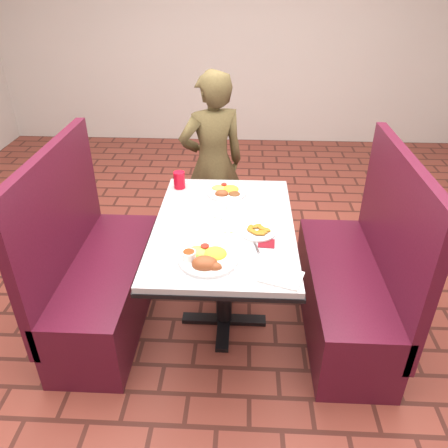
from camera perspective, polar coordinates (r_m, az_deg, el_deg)
The scene contains 14 objects.
dining_table at distance 2.56m, azimuth 0.00°, elevation -1.85°, with size 0.81×1.21×0.75m.
booth_bench_left at distance 2.89m, azimuth -16.11°, elevation -6.77°, with size 0.47×1.20×1.17m.
booth_bench_right at distance 2.83m, azimuth 16.50°, elevation -7.74°, with size 0.47×1.20×1.17m.
diner_person at distance 3.39m, azimuth -1.50°, elevation 7.79°, with size 0.52×0.34×1.42m, color brown.
near_dinner_plate at distance 2.18m, azimuth -2.27°, elevation -4.22°, with size 0.30×0.30×0.09m.
far_dinner_plate at distance 2.85m, azimuth 0.33°, elevation 4.47°, with size 0.26×0.26×0.07m.
plantain_plate at distance 2.43m, azimuth 4.42°, elevation -0.96°, with size 0.20×0.20×0.03m.
maroon_napkin at distance 2.35m, azimuth 5.55°, elevation -2.54°, with size 0.09×0.09×0.00m, color maroon.
spoon_utensil at distance 2.32m, azimuth 4.17°, elevation -2.83°, with size 0.01×0.14×0.00m, color silver.
red_tumbler at distance 2.92m, azimuth -5.86°, elevation 5.74°, with size 0.08×0.08×0.11m, color red.
paper_napkin at distance 2.11m, azimuth 7.43°, elevation -6.87°, with size 0.20×0.15×0.01m, color white.
knife_utensil at distance 2.24m, azimuth -1.82°, elevation -3.97°, with size 0.01×0.16×0.00m, color silver.
fork_utensil at distance 2.18m, azimuth -2.33°, elevation -4.94°, with size 0.01×0.16×0.00m, color silver.
lettuce_shreds at distance 2.56m, azimuth 0.96°, elevation 0.68°, with size 0.28×0.32×0.00m, color #9AC950, non-canonical shape.
Camera 1 is at (0.11, -2.16, 2.03)m, focal length 35.00 mm.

